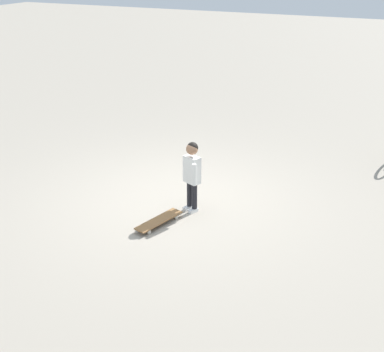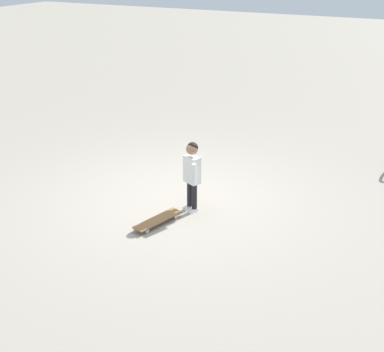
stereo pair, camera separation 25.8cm
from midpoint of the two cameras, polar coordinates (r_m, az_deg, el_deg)
ground_plane at (r=7.89m, az=-2.91°, el=-2.52°), size 50.00×50.00×0.00m
child_person at (r=7.26m, az=-1.03°, el=0.76°), size 0.33×0.29×1.06m
skateboard at (r=7.16m, az=-4.76°, el=-4.99°), size 0.81×0.39×0.07m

